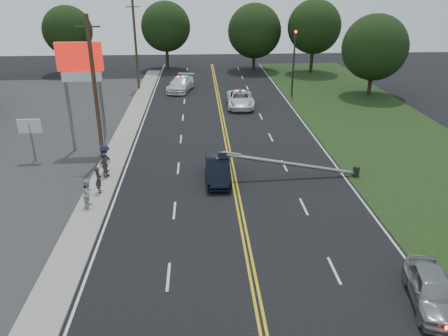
{
  "coord_description": "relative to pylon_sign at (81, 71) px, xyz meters",
  "views": [
    {
      "loc": [
        -2.2,
        -17.78,
        11.99
      ],
      "look_at": [
        -0.78,
        5.93,
        1.7
      ],
      "focal_mm": 35.0,
      "sensor_mm": 36.0,
      "label": 1
    }
  ],
  "objects": [
    {
      "name": "grass_verge",
      "position": [
        24.0,
        -4.0,
        -5.99
      ],
      "size": [
        12.0,
        80.0,
        0.01
      ],
      "primitive_type": "cube",
      "color": "black",
      "rests_on": "ground"
    },
    {
      "name": "tree_8",
      "position": [
        24.13,
        28.86,
        0.12
      ],
      "size": [
        7.15,
        7.15,
        9.7
      ],
      "color": "black",
      "rests_on": "ground"
    },
    {
      "name": "utility_pole_mid",
      "position": [
        1.3,
        -2.0,
        -0.91
      ],
      "size": [
        1.6,
        0.28,
        10.0
      ],
      "color": "#382619",
      "rests_on": "ground"
    },
    {
      "name": "emergency_a",
      "position": [
        12.55,
        11.57,
        -5.22
      ],
      "size": [
        2.75,
        5.65,
        1.55
      ],
      "primitive_type": "imported",
      "rotation": [
        0.0,
        0.0,
        -0.03
      ],
      "color": "white",
      "rests_on": "ground"
    },
    {
      "name": "tree_7",
      "position": [
        16.35,
        31.22,
        -0.61
      ],
      "size": [
        7.45,
        7.45,
        9.11
      ],
      "color": "black",
      "rests_on": "ground"
    },
    {
      "name": "centerline_yellow",
      "position": [
        10.5,
        -4.0,
        -5.99
      ],
      "size": [
        0.36,
        80.0,
        0.0
      ],
      "primitive_type": "cube",
      "color": "gold",
      "rests_on": "ground"
    },
    {
      "name": "utility_pole_far",
      "position": [
        1.3,
        20.0,
        -0.91
      ],
      "size": [
        1.6,
        0.28,
        10.0
      ],
      "color": "#382619",
      "rests_on": "ground"
    },
    {
      "name": "bystander_c",
      "position": [
        2.06,
        -4.6,
        -4.94
      ],
      "size": [
        0.84,
        1.29,
        1.88
      ],
      "primitive_type": "imported",
      "rotation": [
        0.0,
        0.0,
        1.45
      ],
      "color": "#171C39",
      "rests_on": "sidewalk"
    },
    {
      "name": "emergency_b",
      "position": [
        6.3,
        18.85,
        -5.18
      ],
      "size": [
        3.54,
        6.0,
        1.63
      ],
      "primitive_type": "imported",
      "rotation": [
        0.0,
        0.0,
        -0.24
      ],
      "color": "white",
      "rests_on": "ground"
    },
    {
      "name": "ground",
      "position": [
        10.5,
        -14.0,
        -6.0
      ],
      "size": [
        120.0,
        120.0,
        0.0
      ],
      "primitive_type": "plane",
      "color": "black",
      "rests_on": "ground"
    },
    {
      "name": "sidewalk",
      "position": [
        2.1,
        -4.0,
        -5.94
      ],
      "size": [
        1.8,
        70.0,
        0.12
      ],
      "primitive_type": "cube",
      "color": "gray",
      "rests_on": "ground"
    },
    {
      "name": "bystander_a",
      "position": [
        2.2,
        -7.65,
        -5.05
      ],
      "size": [
        0.52,
        0.67,
        1.65
      ],
      "primitive_type": "imported",
      "rotation": [
        0.0,
        0.0,
        1.79
      ],
      "color": "#2A2A32",
      "rests_on": "sidewalk"
    },
    {
      "name": "pylon_sign",
      "position": [
        0.0,
        0.0,
        0.0
      ],
      "size": [
        3.2,
        0.35,
        8.0
      ],
      "color": "gray",
      "rests_on": "ground"
    },
    {
      "name": "bystander_d",
      "position": [
        2.15,
        -5.4,
        -5.04
      ],
      "size": [
        0.79,
        1.06,
        1.68
      ],
      "primitive_type": "imported",
      "rotation": [
        0.0,
        0.0,
        1.13
      ],
      "color": "#62564E",
      "rests_on": "sidewalk"
    },
    {
      "name": "tree_5",
      "position": [
        -9.05,
        30.48,
        -0.35
      ],
      "size": [
        6.55,
        6.55,
        8.94
      ],
      "color": "black",
      "rests_on": "ground"
    },
    {
      "name": "waiting_sedan",
      "position": [
        17.39,
        -18.39,
        -5.31
      ],
      "size": [
        2.46,
        4.31,
        1.38
      ],
      "primitive_type": "imported",
      "rotation": [
        0.0,
        0.0,
        -0.21
      ],
      "color": "gray",
      "rests_on": "ground"
    },
    {
      "name": "crashed_sedan",
      "position": [
        9.45,
        -6.1,
        -5.28
      ],
      "size": [
        1.56,
        4.35,
        1.43
      ],
      "primitive_type": "imported",
      "rotation": [
        0.0,
        0.0,
        0.01
      ],
      "color": "black",
      "rests_on": "ground"
    },
    {
      "name": "bystander_b",
      "position": [
        1.99,
        -9.38,
        -5.06
      ],
      "size": [
        0.74,
        0.88,
        1.64
      ],
      "primitive_type": "imported",
      "rotation": [
        0.0,
        0.0,
        1.41
      ],
      "color": "#B3B3B8",
      "rests_on": "sidewalk"
    },
    {
      "name": "fallen_streetlight",
      "position": [
        14.69,
        -6.0,
        -5.08
      ],
      "size": [
        9.36,
        0.44,
        1.91
      ],
      "color": "#2D2D30",
      "rests_on": "ground"
    },
    {
      "name": "small_sign",
      "position": [
        -3.5,
        -2.0,
        -3.66
      ],
      "size": [
        1.6,
        0.14,
        3.1
      ],
      "color": "gray",
      "rests_on": "ground"
    },
    {
      "name": "tree_9",
      "position": [
        27.48,
        15.57,
        -0.77
      ],
      "size": [
        7.04,
        7.04,
        8.75
      ],
      "color": "black",
      "rests_on": "ground"
    },
    {
      "name": "tree_6",
      "position": [
        3.96,
        32.69,
        -0.11
      ],
      "size": [
        6.9,
        6.9,
        9.35
      ],
      "color": "black",
      "rests_on": "ground"
    },
    {
      "name": "traffic_signal",
      "position": [
        18.8,
        16.0,
        -1.79
      ],
      "size": [
        0.28,
        0.41,
        7.05
      ],
      "color": "#2D2D30",
      "rests_on": "ground"
    }
  ]
}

